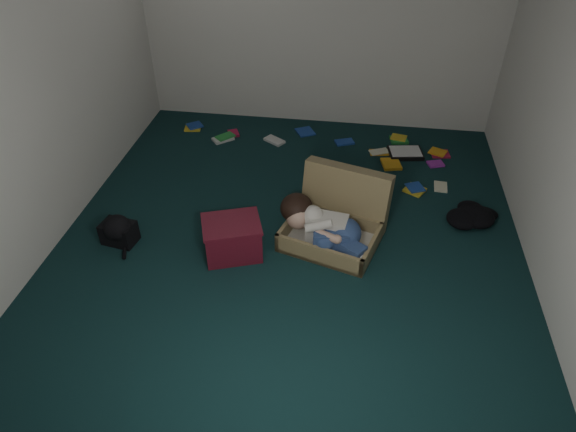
# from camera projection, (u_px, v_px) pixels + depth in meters

# --- Properties ---
(floor) EXTENTS (4.50, 4.50, 0.00)m
(floor) POSITION_uv_depth(u_px,v_px,m) (290.00, 237.00, 4.54)
(floor) COLOR #0E2829
(floor) RESTS_ON ground
(wall_back) EXTENTS (4.50, 0.00, 4.50)m
(wall_back) POSITION_uv_depth(u_px,v_px,m) (321.00, 11.00, 5.50)
(wall_back) COLOR silver
(wall_back) RESTS_ON ground
(wall_front) EXTENTS (4.50, 0.00, 4.50)m
(wall_front) POSITION_uv_depth(u_px,v_px,m) (209.00, 350.00, 1.98)
(wall_front) COLOR silver
(wall_front) RESTS_ON ground
(wall_left) EXTENTS (0.00, 4.50, 4.50)m
(wall_left) POSITION_uv_depth(u_px,v_px,m) (36.00, 84.00, 3.97)
(wall_left) COLOR silver
(wall_left) RESTS_ON ground
(suitcase) EXTENTS (0.97, 0.95, 0.57)m
(suitcase) POSITION_uv_depth(u_px,v_px,m) (337.00, 219.00, 4.46)
(suitcase) COLOR #8E7A4E
(suitcase) RESTS_ON floor
(person) EXTENTS (0.79, 0.58, 0.36)m
(person) POSITION_uv_depth(u_px,v_px,m) (323.00, 226.00, 4.31)
(person) COLOR beige
(person) RESTS_ON suitcase
(maroon_bin) EXTENTS (0.57, 0.51, 0.33)m
(maroon_bin) POSITION_uv_depth(u_px,v_px,m) (232.00, 238.00, 4.27)
(maroon_bin) COLOR #59121F
(maroon_bin) RESTS_ON floor
(backpack) EXTENTS (0.39, 0.34, 0.21)m
(backpack) POSITION_uv_depth(u_px,v_px,m) (119.00, 232.00, 4.43)
(backpack) COLOR black
(backpack) RESTS_ON floor
(clothing_pile) EXTENTS (0.47, 0.40, 0.13)m
(clothing_pile) POSITION_uv_depth(u_px,v_px,m) (476.00, 213.00, 4.70)
(clothing_pile) COLOR black
(clothing_pile) RESTS_ON floor
(paper_tray) EXTENTS (0.40, 0.33, 0.05)m
(paper_tray) POSITION_uv_depth(u_px,v_px,m) (405.00, 153.00, 5.64)
(paper_tray) COLOR black
(paper_tray) RESTS_ON floor
(book_scatter) EXTENTS (3.09, 1.28, 0.02)m
(book_scatter) POSITION_uv_depth(u_px,v_px,m) (341.00, 150.00, 5.71)
(book_scatter) COLOR yellow
(book_scatter) RESTS_ON floor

